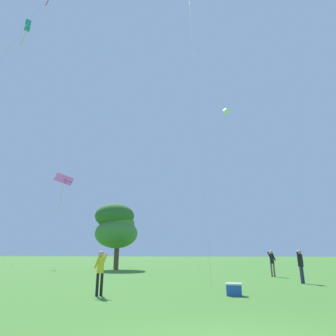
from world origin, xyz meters
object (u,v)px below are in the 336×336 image
at_px(kite_teal_box, 26,28).
at_px(person_near_tree, 100,268).
at_px(kite_red_high, 122,216).
at_px(picnic_cooler, 234,289).
at_px(person_in_red_shirt, 272,261).
at_px(tree_left_oak, 116,226).
at_px(person_child_small, 301,263).
at_px(kite_pink_low, 63,186).
at_px(kite_white_distant, 225,111).

distance_m(kite_teal_box, person_near_tree, 29.26).
distance_m(kite_red_high, picnic_cooler, 31.67).
relative_size(person_in_red_shirt, picnic_cooler, 2.92).
bearing_deg(kite_red_high, picnic_cooler, -60.05).
relative_size(person_near_tree, tree_left_oak, 0.24).
bearing_deg(kite_red_high, person_child_small, -48.31).
bearing_deg(kite_teal_box, kite_pink_low, 94.13).
distance_m(kite_red_high, person_in_red_shirt, 25.16).
relative_size(kite_teal_box, person_near_tree, 15.64).
xyz_separation_m(kite_pink_low, person_child_small, (23.99, -13.74, -8.58)).
relative_size(kite_white_distant, person_in_red_shirt, 11.11).
xyz_separation_m(kite_pink_low, person_near_tree, (15.61, -20.53, -8.65)).
bearing_deg(kite_pink_low, picnic_cooler, -43.28).
xyz_separation_m(kite_white_distant, person_in_red_shirt, (2.69, -11.34, -17.71)).
height_order(kite_white_distant, tree_left_oak, kite_white_distant).
bearing_deg(kite_red_high, person_in_red_shirt, -42.78).
height_order(kite_white_distant, picnic_cooler, kite_white_distant).
distance_m(kite_white_distant, tree_left_oak, 19.26).
bearing_deg(tree_left_oak, kite_pink_low, 163.17).
relative_size(person_near_tree, person_child_small, 0.94).
height_order(person_in_red_shirt, picnic_cooler, person_in_red_shirt).
bearing_deg(tree_left_oak, person_in_red_shirt, -24.23).
relative_size(person_in_red_shirt, tree_left_oak, 0.26).
xyz_separation_m(kite_pink_low, person_in_red_shirt, (23.02, -9.10, -8.56)).
relative_size(kite_red_high, kite_pink_low, 0.92).
xyz_separation_m(kite_red_high, kite_teal_box, (-4.26, -18.12, 17.44)).
relative_size(kite_pink_low, kite_white_distant, 0.59).
distance_m(kite_pink_low, kite_teal_box, 17.98).
xyz_separation_m(kite_white_distant, picnic_cooler, (0.17, -21.55, -18.54)).
distance_m(kite_white_distant, person_near_tree, 29.28).
bearing_deg(kite_teal_box, picnic_cooler, -23.88).
xyz_separation_m(kite_red_high, person_in_red_shirt, (18.00, -16.65, -5.64)).
xyz_separation_m(kite_pink_low, kite_white_distant, (20.34, 2.24, 9.15)).
bearing_deg(kite_red_high, tree_left_oak, -71.00).
height_order(kite_white_distant, kite_teal_box, kite_teal_box).
height_order(person_in_red_shirt, person_child_small, person_in_red_shirt).
height_order(kite_white_distant, person_child_small, kite_white_distant).
height_order(person_near_tree, person_child_small, person_child_small).
relative_size(person_child_small, picnic_cooler, 2.86).
bearing_deg(person_in_red_shirt, person_near_tree, -122.97).
relative_size(kite_pink_low, kite_teal_box, 0.46).
bearing_deg(picnic_cooler, person_in_red_shirt, 76.12).
distance_m(person_near_tree, tree_left_oak, 19.60).
height_order(kite_pink_low, tree_left_oak, kite_pink_low).
bearing_deg(kite_teal_box, person_near_tree, -33.85).
relative_size(person_near_tree, picnic_cooler, 2.68).
bearing_deg(kite_red_high, kite_teal_box, -103.24).
bearing_deg(picnic_cooler, tree_left_oak, 125.62).
bearing_deg(person_child_small, tree_left_oak, 144.20).
xyz_separation_m(kite_red_high, person_child_small, (18.96, -21.29, -5.66)).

